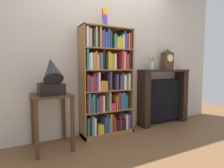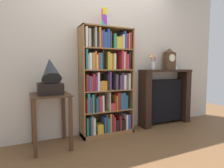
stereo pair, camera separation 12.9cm
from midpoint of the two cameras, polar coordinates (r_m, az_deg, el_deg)
The scene contains 10 objects.
ground_plane at distance 2.94m, azimuth 0.96°, elevation -16.27°, with size 7.67×6.40×0.02m, color brown.
wall_back at distance 3.13m, azimuth 1.03°, elevation 9.48°, with size 4.67×0.08×2.60m, color beige.
bookshelf at distance 2.88m, azimuth -0.54°, elevation -0.08°, with size 0.83×0.29×1.67m.
cup_stack at distance 2.93m, azimuth -1.07°, elevation 19.90°, with size 0.09×0.09×0.27m.
side_table_left at distance 2.56m, azimuth -17.15°, elevation -7.01°, with size 0.49×0.54×0.71m.
gramophone at distance 2.45m, azimuth -17.19°, elevation 1.88°, with size 0.31×0.47×0.53m.
fireplace_mantel at distance 3.62m, azimuth 16.99°, elevation -3.97°, with size 1.05×0.26×1.03m.
mantel_clock at distance 3.62m, azimuth 18.37°, elevation 7.40°, with size 0.20×0.14×0.39m.
flower_vase at distance 3.37m, azimuth 13.63°, elevation 6.54°, with size 0.12×0.11×0.28m.
teacup_with_saucer at distance 3.72m, azimuth 19.90°, elevation 4.59°, with size 0.15×0.15×0.05m.
Camera 2 is at (-1.16, -2.48, 1.05)m, focal length 29.52 mm.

